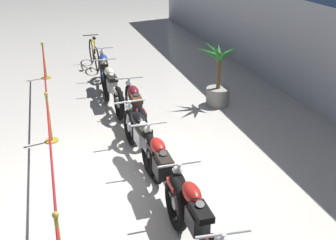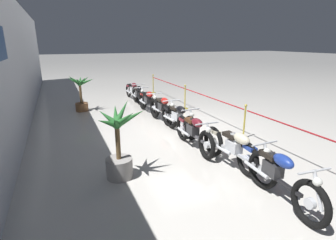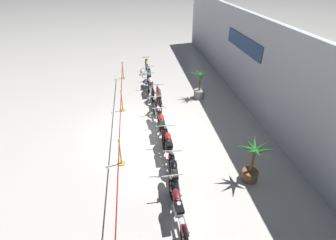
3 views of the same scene
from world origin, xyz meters
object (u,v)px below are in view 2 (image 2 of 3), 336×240
(motorcycle_blue_0, at_px, (275,173))
(motorcycle_red_5, at_px, (148,102))
(motorcycle_red_4, at_px, (163,109))
(potted_palm_left_of_row, at_px, (119,147))
(stanchion_mid_left, at_px, (244,127))
(motorcycle_cream_1, at_px, (235,150))
(motorcycle_black_3, at_px, (178,118))
(motorcycle_maroon_2, at_px, (194,132))
(motorcycle_black_6, at_px, (138,95))
(motorcycle_maroon_7, at_px, (133,91))
(stanchion_far_left, at_px, (236,111))
(stanchion_mid_right, at_px, (185,101))
(potted_palm_right_of_row, at_px, (81,93))
(stanchion_far_right, at_px, (153,87))

(motorcycle_blue_0, distance_m, motorcycle_red_5, 6.59)
(motorcycle_red_4, height_order, motorcycle_red_5, motorcycle_red_4)
(potted_palm_left_of_row, distance_m, stanchion_mid_left, 4.06)
(motorcycle_cream_1, bearing_deg, motorcycle_black_3, 1.60)
(motorcycle_blue_0, bearing_deg, motorcycle_maroon_2, 5.93)
(motorcycle_cream_1, distance_m, motorcycle_black_6, 6.92)
(motorcycle_red_4, xyz_separation_m, motorcycle_maroon_7, (4.06, -0.05, -0.01))
(stanchion_far_left, height_order, stanchion_mid_left, same)
(stanchion_far_left, xyz_separation_m, stanchion_mid_right, (3.53, 0.00, -0.40))
(motorcycle_maroon_7, relative_size, potted_palm_left_of_row, 1.41)
(motorcycle_maroon_7, bearing_deg, potted_palm_left_of_row, 162.19)
(motorcycle_black_3, bearing_deg, motorcycle_cream_1, -178.40)
(motorcycle_maroon_2, distance_m, potted_palm_right_of_row, 5.93)
(motorcycle_red_4, bearing_deg, stanchion_mid_left, -147.18)
(stanchion_mid_left, bearing_deg, stanchion_far_right, 0.00)
(motorcycle_black_3, bearing_deg, motorcycle_red_5, 2.80)
(potted_palm_right_of_row, bearing_deg, motorcycle_maroon_2, -156.38)
(motorcycle_cream_1, xyz_separation_m, motorcycle_maroon_7, (8.11, 0.07, -0.02))
(motorcycle_black_3, height_order, motorcycle_red_5, motorcycle_red_5)
(potted_palm_left_of_row, distance_m, stanchion_far_left, 4.16)
(motorcycle_blue_0, xyz_separation_m, potted_palm_right_of_row, (8.04, 2.65, 0.27))
(motorcycle_cream_1, xyz_separation_m, motorcycle_black_6, (6.92, 0.16, -0.01))
(motorcycle_maroon_2, bearing_deg, stanchion_far_right, -12.32)
(motorcycle_red_5, bearing_deg, stanchion_mid_right, -86.79)
(motorcycle_black_3, distance_m, motorcycle_black_6, 4.07)
(motorcycle_maroon_2, relative_size, stanchion_far_left, 0.18)
(motorcycle_cream_1, height_order, motorcycle_black_3, motorcycle_cream_1)
(motorcycle_red_4, bearing_deg, potted_palm_left_of_row, 145.32)
(motorcycle_maroon_7, height_order, potted_palm_left_of_row, potted_palm_left_of_row)
(potted_palm_left_of_row, height_order, stanchion_far_right, potted_palm_left_of_row)
(stanchion_mid_left, height_order, stanchion_far_right, same)
(motorcycle_red_4, distance_m, stanchion_mid_right, 2.17)
(motorcycle_red_5, bearing_deg, motorcycle_red_4, -176.36)
(stanchion_mid_right, bearing_deg, stanchion_far_left, 180.00)
(motorcycle_red_4, bearing_deg, motorcycle_red_5, 3.64)
(potted_palm_right_of_row, relative_size, stanchion_far_left, 0.13)
(motorcycle_red_4, xyz_separation_m, stanchion_far_left, (-2.08, -1.61, 0.27))
(motorcycle_black_6, bearing_deg, motorcycle_black_3, -178.83)
(motorcycle_black_6, relative_size, potted_palm_left_of_row, 1.31)
(stanchion_far_left, distance_m, stanchion_mid_left, 0.58)
(motorcycle_cream_1, bearing_deg, motorcycle_maroon_7, 0.50)
(motorcycle_black_3, distance_m, potted_palm_left_of_row, 3.23)
(motorcycle_cream_1, relative_size, potted_palm_right_of_row, 1.60)
(motorcycle_maroon_2, bearing_deg, motorcycle_black_3, -7.95)
(motorcycle_cream_1, distance_m, potted_palm_left_of_row, 2.56)
(motorcycle_red_5, height_order, potted_palm_right_of_row, potted_palm_right_of_row)
(motorcycle_maroon_2, bearing_deg, motorcycle_red_4, -3.45)
(motorcycle_red_5, distance_m, stanchion_mid_left, 4.21)
(motorcycle_black_6, bearing_deg, stanchion_far_left, -161.48)
(motorcycle_black_3, bearing_deg, potted_palm_left_of_row, 132.44)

